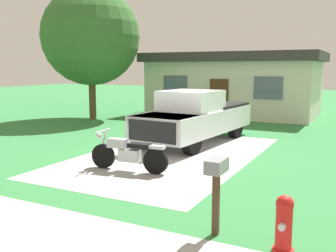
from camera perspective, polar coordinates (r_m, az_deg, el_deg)
name	(u,v)px	position (r m, az deg, el deg)	size (l,w,h in m)	color
ground_plane	(171,155)	(12.07, 0.43, -4.29)	(80.00, 80.00, 0.00)	#347F42
driveway_pad	(171,155)	(12.07, 0.43, -4.28)	(4.85, 8.33, 0.01)	#AAAAAA
sidewalk_strip	(16,223)	(7.44, -21.35, -13.18)	(36.00, 1.80, 0.01)	#B3B3AE
motorcycle	(128,153)	(10.21, -5.88, -4.00)	(2.21, 0.70, 1.09)	black
pickup_truck	(197,116)	(13.99, 4.22, 1.43)	(2.49, 5.77, 1.90)	black
fire_hydrant	(284,225)	(6.06, 16.65, -13.69)	(0.32, 0.40, 0.87)	red
mailbox	(216,176)	(6.27, 7.12, -7.32)	(0.26, 0.48, 1.26)	#4C3823
shade_tree	(91,36)	(20.81, -11.28, 12.77)	(5.03, 5.03, 6.79)	brown
neighbor_house	(234,83)	(22.71, 9.66, 6.19)	(9.60, 5.60, 3.50)	beige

